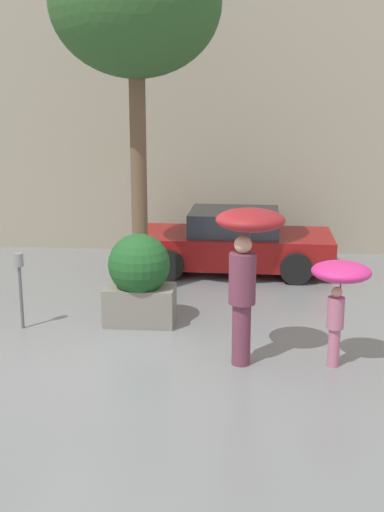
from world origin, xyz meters
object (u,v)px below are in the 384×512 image
parked_car_near (234,243)px  parking_meter (20,274)px  person_child (340,282)px  street_tree (135,6)px  planter_box (139,277)px  person_adult (247,250)px

parked_car_near → parking_meter: (-3.13, -3.69, 0.28)m
person_child → street_tree: size_ratio=0.23×
parked_car_near → street_tree: street_tree is taller
street_tree → person_child: bearing=-42.6°
street_tree → parking_meter: 4.69m
planter_box → parking_meter: size_ratio=1.21×
planter_box → person_adult: person_adult is taller
street_tree → parked_car_near: bearing=48.5°
planter_box → parking_meter: planter_box is taller
person_child → planter_box: bearing=98.1°
person_adult → street_tree: (-1.88, 2.86, 3.33)m
parked_car_near → street_tree: bearing=139.6°
person_adult → person_child: (1.20, 0.02, -0.41)m
planter_box → parking_meter: bearing=-168.1°
planter_box → parked_car_near: bearing=67.5°
planter_box → parking_meter: 1.80m
planter_box → street_tree: 4.40m
parked_car_near → parking_meter: parked_car_near is taller
person_adult → parked_car_near: person_adult is taller
parked_car_near → planter_box: bearing=158.7°
planter_box → person_child: 3.16m
person_adult → parked_car_near: (-0.27, 4.67, -0.96)m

